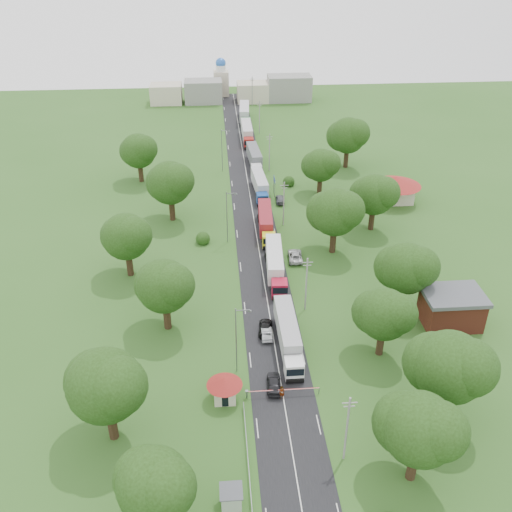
{
  "coord_description": "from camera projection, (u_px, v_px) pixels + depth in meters",
  "views": [
    {
      "loc": [
        -7.38,
        -76.8,
        50.79
      ],
      "look_at": [
        -1.09,
        4.4,
        3.0
      ],
      "focal_mm": 40.0,
      "sensor_mm": 36.0,
      "label": 1
    }
  ],
  "objects": [
    {
      "name": "tree_1",
      "position": [
        449.0,
        366.0,
        63.81
      ],
      "size": [
        9.6,
        9.6,
        12.05
      ],
      "color": "#382616",
      "rests_on": "ground"
    },
    {
      "name": "car_lane_front",
      "position": [
        274.0,
        383.0,
        71.59
      ],
      "size": [
        2.08,
        4.47,
        1.48
      ],
      "primitive_type": "imported",
      "rotation": [
        0.0,
        0.0,
        3.06
      ],
      "color": "black",
      "rests_on": "ground"
    },
    {
      "name": "car_verge_far",
      "position": [
        280.0,
        199.0,
        119.2
      ],
      "size": [
        1.95,
        4.43,
        1.48
      ],
      "primitive_type": "imported",
      "rotation": [
        0.0,
        0.0,
        3.09
      ],
      "color": "#525459",
      "rests_on": "ground"
    },
    {
      "name": "kiosk",
      "position": [
        231.0,
        498.0,
        56.75
      ],
      "size": [
        2.3,
        2.3,
        2.41
      ],
      "color": "#99A593",
      "rests_on": "ground"
    },
    {
      "name": "truck_6",
      "position": [
        245.0,
        114.0,
        166.91
      ],
      "size": [
        3.51,
        15.84,
        4.37
      ],
      "color": "#296F31",
      "rests_on": "ground"
    },
    {
      "name": "lamp_1",
      "position": [
        228.0,
        215.0,
        101.97
      ],
      "size": [
        2.03,
        0.22,
        10.0
      ],
      "color": "slate",
      "rests_on": "ground"
    },
    {
      "name": "tree_10",
      "position": [
        164.0,
        285.0,
        79.11
      ],
      "size": [
        8.8,
        8.8,
        11.07
      ],
      "color": "#382616",
      "rests_on": "ground"
    },
    {
      "name": "pole_5",
      "position": [
        252.0,
        91.0,
        180.52
      ],
      "size": [
        1.6,
        0.24,
        9.0
      ],
      "color": "gray",
      "rests_on": "ground"
    },
    {
      "name": "truck_5",
      "position": [
        247.0,
        133.0,
        152.31
      ],
      "size": [
        2.59,
        14.93,
        4.14
      ],
      "color": "maroon",
      "rests_on": "ground"
    },
    {
      "name": "boom_barrier",
      "position": [
        272.0,
        391.0,
        70.2
      ],
      "size": [
        9.22,
        0.35,
        1.18
      ],
      "color": "slate",
      "rests_on": "ground"
    },
    {
      "name": "guard_booth",
      "position": [
        225.0,
        386.0,
        69.16
      ],
      "size": [
        4.4,
        4.4,
        3.45
      ],
      "color": "beige",
      "rests_on": "ground"
    },
    {
      "name": "truck_1",
      "position": [
        275.0,
        264.0,
        93.8
      ],
      "size": [
        3.26,
        14.85,
        4.1
      ],
      "color": "#AA132D",
      "rests_on": "ground"
    },
    {
      "name": "tree_0",
      "position": [
        419.0,
        428.0,
        56.84
      ],
      "size": [
        8.8,
        8.8,
        11.07
      ],
      "color": "#382616",
      "rests_on": "ground"
    },
    {
      "name": "tree_8",
      "position": [
        154.0,
        483.0,
        51.97
      ],
      "size": [
        8.0,
        8.0,
        10.1
      ],
      "color": "#382616",
      "rests_on": "ground"
    },
    {
      "name": "tree_2",
      "position": [
        384.0,
        314.0,
        74.47
      ],
      "size": [
        8.0,
        8.0,
        10.1
      ],
      "color": "#382616",
      "rests_on": "ground"
    },
    {
      "name": "pole_4",
      "position": [
        259.0,
        117.0,
        156.45
      ],
      "size": [
        1.6,
        0.24,
        9.0
      ],
      "color": "gray",
      "rests_on": "ground"
    },
    {
      "name": "tree_6",
      "position": [
        321.0,
        165.0,
        120.12
      ],
      "size": [
        8.0,
        8.0,
        10.1
      ],
      "color": "#382616",
      "rests_on": "ground"
    },
    {
      "name": "truck_0",
      "position": [
        288.0,
        335.0,
        77.84
      ],
      "size": [
        2.54,
        14.43,
        4.0
      ],
      "color": "white",
      "rests_on": "ground"
    },
    {
      "name": "car_lane_mid",
      "position": [
        266.0,
        332.0,
        80.65
      ],
      "size": [
        1.44,
        4.1,
        1.35
      ],
      "primitive_type": "imported",
      "rotation": [
        0.0,
        0.0,
        3.15
      ],
      "color": "#9C9EA4",
      "rests_on": "ground"
    },
    {
      "name": "house_brick",
      "position": [
        451.0,
        308.0,
        82.31
      ],
      "size": [
        8.6,
        6.6,
        5.2
      ],
      "color": "maroon",
      "rests_on": "ground"
    },
    {
      "name": "ground",
      "position": [
        265.0,
        285.0,
        92.24
      ],
      "size": [
        260.0,
        260.0,
        0.0
      ],
      "primitive_type": "plane",
      "color": "#2A551C",
      "rests_on": "ground"
    },
    {
      "name": "truck_2",
      "position": [
        266.0,
        222.0,
        107.2
      ],
      "size": [
        3.03,
        14.14,
        3.91
      ],
      "color": "yellow",
      "rests_on": "ground"
    },
    {
      "name": "road",
      "position": [
        255.0,
        228.0,
        109.43
      ],
      "size": [
        8.0,
        200.0,
        0.04
      ],
      "primitive_type": "cube",
      "color": "black",
      "rests_on": "ground"
    },
    {
      "name": "tree_12",
      "position": [
        170.0,
        182.0,
        108.84
      ],
      "size": [
        9.6,
        9.6,
        12.05
      ],
      "color": "#382616",
      "rests_on": "ground"
    },
    {
      "name": "pole_3",
      "position": [
        269.0,
        152.0,
        132.37
      ],
      "size": [
        1.6,
        0.24,
        9.0
      ],
      "color": "gray",
      "rests_on": "ground"
    },
    {
      "name": "lamp_0",
      "position": [
        237.0,
        337.0,
        71.87
      ],
      "size": [
        2.03,
        0.22,
        10.0
      ],
      "color": "slate",
      "rests_on": "ground"
    },
    {
      "name": "truck_4",
      "position": [
        254.0,
        158.0,
        136.34
      ],
      "size": [
        3.11,
        14.27,
        3.94
      ],
      "color": "silver",
      "rests_on": "ground"
    },
    {
      "name": "pedestrian_near",
      "position": [
        282.0,
        393.0,
        69.82
      ],
      "size": [
        0.74,
        0.52,
        1.93
      ],
      "primitive_type": "imported",
      "rotation": [
        0.0,
        0.0,
        0.09
      ],
      "color": "gray",
      "rests_on": "ground"
    },
    {
      "name": "tree_4",
      "position": [
        335.0,
        212.0,
        97.87
      ],
      "size": [
        9.6,
        9.6,
        12.05
      ],
      "color": "#382616",
      "rests_on": "ground"
    },
    {
      "name": "tree_9",
      "position": [
        105.0,
        384.0,
        61.28
      ],
      "size": [
        9.6,
        9.6,
        12.05
      ],
      "color": "#382616",
      "rests_on": "ground"
    },
    {
      "name": "tree_13",
      "position": [
        138.0,
        151.0,
        125.81
      ],
      "size": [
        8.8,
        8.8,
        11.07
      ],
      "color": "#382616",
      "rests_on": "ground"
    },
    {
      "name": "pedestrian_booth",
      "position": [
        231.0,
        399.0,
        69.01
      ],
      "size": [
        1.03,
        1.06,
        1.73
      ],
      "primitive_type": "imported",
      "rotation": [
        0.0,
        0.0,
        -0.93
      ],
      "color": "gray",
      "rests_on": "ground"
    },
    {
      "name": "pole_0",
      "position": [
        347.0,
        428.0,
        60.13
      ],
      "size": [
        1.6,
        0.24,
        9.0
      ],
      "color": "gray",
      "rests_on": "ground"
    },
    {
      "name": "tree_5",
      "position": [
        374.0,
        194.0,
        105.66
      ],
      "size": [
        8.8,
        8.8,
        11.07
      ],
      "color": "#382616",
      "rests_on": "ground"
    },
    {
      "name": "guard_rail",
      "position": [
        248.0,
        464.0,
        61.81
      ],
      "size": [
        0.1,
        17.0,
        1.7
      ],
      "primitive_type": null,
      "color": "slate",
      "rests_on": "ground"
    },
    {
      "name": "tree_11",
      "position": [
        126.0,
        236.0,
        91.55
      ],
      "size": [
        8.8,
        8.8,
        11.07
      ],
      "color": "#382616",
      "rests_on": "ground"
    },
    {
      "name": "lamp_2",
      "position": [
        223.0,
        148.0,
        132.07
      ],
      "size": [
        2.03,
        0.22,
        10.0
      ],
      "color": "slate",
      "rests_on": "ground"
    },
    {
      "name": "house_cream",
      "position": [
        396.0,
        185.0,
        118.19
      ],
      "size": [
        10.08,
        10.08,
        5.8
      ],
      "color": "beige",
      "rests_on": "ground"
    },
    {
      "name": "car_lane_rear",
      "position": [
        265.0,
        328.0,
        81.51
      ],
      "size": [
        2.49,
        4.87,
        1.35
      ],
      "primitive_type": "imported",
      "rotation": [
        0.0,
        0.0,
        3.01
      ],
      "color": "black",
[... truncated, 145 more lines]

